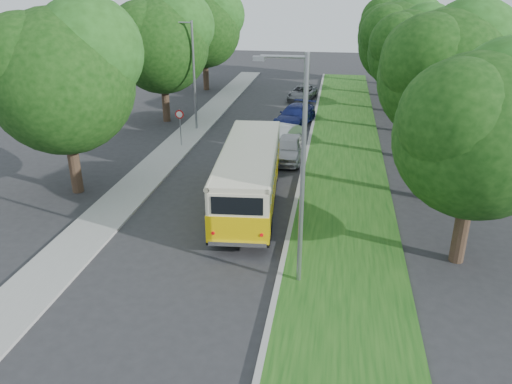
% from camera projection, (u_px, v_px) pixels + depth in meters
% --- Properties ---
extents(ground, '(120.00, 120.00, 0.00)m').
position_uv_depth(ground, '(200.00, 240.00, 20.71)').
color(ground, '#28282B').
rests_on(ground, ground).
extents(curb, '(0.20, 70.00, 0.15)m').
position_uv_depth(curb, '(297.00, 196.00, 24.69)').
color(curb, gray).
rests_on(curb, ground).
extents(grass_verge, '(4.50, 70.00, 0.13)m').
position_uv_depth(grass_verge, '(345.00, 200.00, 24.34)').
color(grass_verge, '#154512').
rests_on(grass_verge, ground).
extents(sidewalk, '(2.20, 70.00, 0.12)m').
position_uv_depth(sidewalk, '(136.00, 186.00, 25.94)').
color(sidewalk, gray).
rests_on(sidewalk, ground).
extents(treeline, '(24.27, 41.91, 9.46)m').
position_uv_depth(treeline, '(310.00, 44.00, 34.26)').
color(treeline, '#332319').
rests_on(treeline, ground).
extents(lamppost_near, '(1.71, 0.16, 8.00)m').
position_uv_depth(lamppost_near, '(300.00, 168.00, 16.10)').
color(lamppost_near, gray).
rests_on(lamppost_near, ground).
extents(lamppost_far, '(1.71, 0.16, 7.50)m').
position_uv_depth(lamppost_far, '(193.00, 72.00, 34.32)').
color(lamppost_far, gray).
rests_on(lamppost_far, ground).
extents(warning_sign, '(0.56, 0.10, 2.50)m').
position_uv_depth(warning_sign, '(180.00, 121.00, 31.58)').
color(warning_sign, gray).
rests_on(warning_sign, ground).
extents(vintage_bus, '(3.34, 10.07, 2.94)m').
position_uv_depth(vintage_bus, '(249.00, 177.00, 23.29)').
color(vintage_bus, yellow).
rests_on(vintage_bus, ground).
extents(car_silver, '(1.86, 4.29, 1.44)m').
position_uv_depth(car_silver, '(289.00, 148.00, 29.64)').
color(car_silver, '#AEADB2').
rests_on(car_silver, ground).
extents(car_white, '(2.58, 4.10, 1.28)m').
position_uv_depth(car_white, '(282.00, 136.00, 32.38)').
color(car_white, silver).
rests_on(car_white, ground).
extents(car_blue, '(3.21, 5.36, 1.46)m').
position_uv_depth(car_blue, '(295.00, 115.00, 36.87)').
color(car_blue, navy).
rests_on(car_blue, ground).
extents(car_grey, '(2.69, 4.64, 1.22)m').
position_uv_depth(car_grey, '(302.00, 93.00, 44.74)').
color(car_grey, slate).
rests_on(car_grey, ground).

